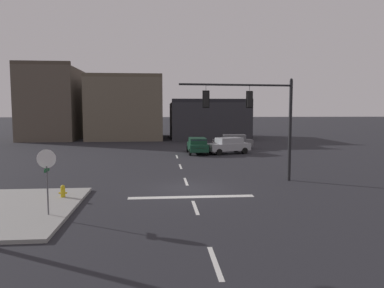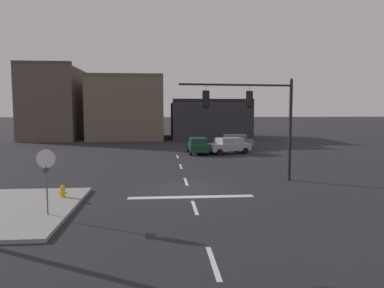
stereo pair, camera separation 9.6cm
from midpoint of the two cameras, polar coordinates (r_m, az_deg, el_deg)
ground_plane at (r=20.63m, az=-0.70°, el=-6.99°), size 400.00×400.00×0.00m
sidewalk_near_corner at (r=17.83m, az=-26.00°, el=-9.27°), size 5.00×8.00×0.15m
stop_bar_paint at (r=18.69m, az=-0.24°, el=-8.28°), size 6.40×0.50×0.01m
lane_centreline at (r=22.58m, az=-1.09°, el=-5.89°), size 0.16×26.40×0.01m
signal_mast_near_side at (r=22.48m, az=10.21°, el=5.10°), size 7.03×0.84×6.33m
stop_sign at (r=15.88m, az=-21.95°, el=-3.25°), size 0.76×0.64×2.83m
car_lot_nearside at (r=41.49m, az=6.38°, el=0.43°), size 4.52×2.07×1.61m
car_lot_middle at (r=36.81m, az=5.61°, el=-0.19°), size 4.75×3.13×1.61m
car_lot_farside at (r=36.61m, az=0.77°, el=-0.19°), size 1.93×4.46×1.61m
fire_hydrant at (r=19.10m, az=-19.68°, el=-7.30°), size 0.40×0.30×0.75m
building_row at (r=56.96m, az=-9.88°, el=5.10°), size 32.92×12.99×10.93m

